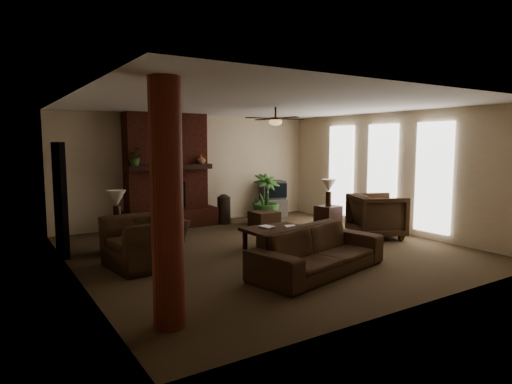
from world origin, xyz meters
TOP-DOWN VIEW (x-y plane):
  - room_shell at (0.00, 0.00)m, footprint 7.00×7.00m
  - fireplace at (-0.80, 3.22)m, footprint 2.40×0.70m
  - windows at (3.45, 0.20)m, footprint 0.08×3.65m
  - log_column at (-2.95, -2.40)m, footprint 0.36×0.36m
  - doorway at (-3.44, 1.80)m, footprint 0.10×1.00m
  - ceiling_fan at (0.40, 0.30)m, footprint 1.35×1.35m
  - sofa at (-0.15, -1.71)m, footprint 2.58×1.27m
  - armchair_left at (-2.40, 0.16)m, footprint 0.96×1.35m
  - armchair_right at (2.66, -0.39)m, footprint 1.31×1.34m
  - coffee_table at (0.15, 0.00)m, footprint 1.20×0.70m
  - ottoman at (1.19, 1.89)m, footprint 0.61×0.61m
  - tv_stand at (2.26, 3.15)m, footprint 0.97×0.78m
  - tv at (2.31, 3.14)m, footprint 0.77×0.69m
  - floor_vase at (0.60, 2.88)m, footprint 0.34×0.34m
  - floor_plant at (1.51, 2.30)m, footprint 0.76×1.31m
  - side_table_left at (-2.56, 1.33)m, footprint 0.64×0.64m
  - lamp_left at (-2.53, 1.31)m, footprint 0.41×0.41m
  - side_table_right at (2.47, 0.99)m, footprint 0.55×0.55m
  - lamp_right at (2.50, 1.01)m, footprint 0.43×0.43m
  - mantel_plant at (-1.67, 2.94)m, footprint 0.49×0.52m
  - mantel_vase at (-0.01, 2.92)m, footprint 0.25×0.26m
  - book_a at (-0.08, 0.03)m, footprint 0.22×0.06m
  - book_b at (0.34, -0.15)m, footprint 0.21×0.10m

SIDE VIEW (x-z plane):
  - ottoman at x=1.19m, z-range 0.00..0.40m
  - tv_stand at x=2.26m, z-range 0.00..0.50m
  - side_table_left at x=-2.56m, z-range 0.00..0.55m
  - side_table_right at x=2.47m, z-range 0.00..0.55m
  - floor_plant at x=1.51m, z-range 0.00..0.72m
  - coffee_table at x=0.15m, z-range 0.16..0.59m
  - floor_vase at x=0.60m, z-range 0.05..0.82m
  - sofa at x=-0.15m, z-range 0.00..0.97m
  - armchair_right at x=2.66m, z-range 0.00..1.07m
  - armchair_left at x=-2.40m, z-range 0.00..1.11m
  - book_a at x=-0.08m, z-range 0.43..0.72m
  - book_b at x=0.34m, z-range 0.43..0.72m
  - tv at x=2.31m, z-range 0.50..1.02m
  - lamp_left at x=-2.53m, z-range 0.68..1.33m
  - lamp_right at x=2.50m, z-range 0.68..1.33m
  - doorway at x=-3.44m, z-range 0.00..2.10m
  - fireplace at x=-0.80m, z-range -0.24..2.56m
  - windows at x=3.45m, z-range 0.17..2.53m
  - log_column at x=-2.95m, z-range 0.00..2.80m
  - room_shell at x=0.00m, z-range -2.10..4.90m
  - mantel_vase at x=-0.01m, z-range 1.56..1.78m
  - mantel_plant at x=-1.67m, z-range 1.56..1.89m
  - ceiling_fan at x=0.40m, z-range 2.34..2.72m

